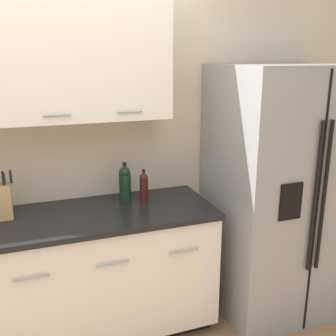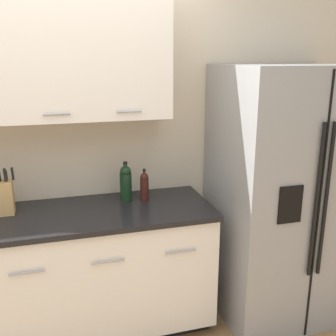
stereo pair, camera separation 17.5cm
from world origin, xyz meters
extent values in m
cube|color=beige|center=(0.00, 1.06, 1.30)|extent=(10.00, 0.05, 2.60)
cube|color=white|center=(0.15, 0.87, 1.90)|extent=(1.46, 0.32, 0.81)
cylinder|color=#99999E|center=(0.15, 0.70, 1.55)|extent=(0.16, 0.01, 0.01)
cylinder|color=#99999E|center=(0.59, 0.70, 1.55)|extent=(0.16, 0.01, 0.01)
cube|color=black|center=(0.15, 0.75, 0.04)|extent=(1.87, 0.54, 0.09)
cube|color=white|center=(0.15, 0.71, 0.48)|extent=(1.91, 0.62, 0.78)
cube|color=black|center=(0.15, 0.70, 0.89)|extent=(1.94, 0.64, 0.03)
cylinder|color=#99999E|center=(-0.08, 0.39, 0.70)|extent=(0.20, 0.01, 0.01)
cylinder|color=#99999E|center=(0.38, 0.39, 0.70)|extent=(0.20, 0.01, 0.01)
cylinder|color=#99999E|center=(0.84, 0.39, 0.70)|extent=(0.20, 0.01, 0.01)
cube|color=gray|center=(1.70, 0.63, 0.92)|extent=(0.94, 0.80, 1.83)
cube|color=black|center=(1.70, 0.22, 0.92)|extent=(0.01, 0.01, 1.80)
cylinder|color=black|center=(1.67, 0.21, 1.01)|extent=(0.02, 0.02, 1.01)
cylinder|color=black|center=(1.74, 0.21, 1.01)|extent=(0.02, 0.02, 1.01)
cube|color=black|center=(1.49, 0.22, 1.01)|extent=(0.16, 0.01, 0.24)
cylinder|color=black|center=(-0.18, 0.82, 1.16)|extent=(0.02, 0.03, 0.07)
cylinder|color=black|center=(-0.18, 0.79, 1.17)|extent=(0.02, 0.04, 0.09)
cylinder|color=black|center=(-0.14, 0.82, 1.17)|extent=(0.02, 0.03, 0.09)
cylinder|color=black|center=(0.58, 0.85, 1.01)|extent=(0.08, 0.08, 0.19)
sphere|color=black|center=(0.58, 0.85, 1.12)|extent=(0.08, 0.08, 0.08)
cylinder|color=black|center=(0.58, 0.85, 1.14)|extent=(0.03, 0.03, 0.07)
cylinder|color=black|center=(0.58, 0.85, 1.18)|extent=(0.03, 0.03, 0.02)
cylinder|color=#3D1914|center=(0.71, 0.81, 0.99)|extent=(0.06, 0.06, 0.16)
sphere|color=#3D1914|center=(0.71, 0.81, 1.08)|extent=(0.06, 0.06, 0.06)
cylinder|color=#3D1914|center=(0.71, 0.81, 1.10)|extent=(0.02, 0.02, 0.05)
cylinder|color=black|center=(0.71, 0.81, 1.13)|extent=(0.02, 0.02, 0.01)
camera|label=1|loc=(-0.02, -1.68, 1.88)|focal=42.00mm
camera|label=2|loc=(0.15, -1.74, 1.88)|focal=42.00mm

